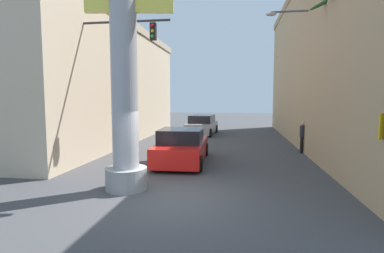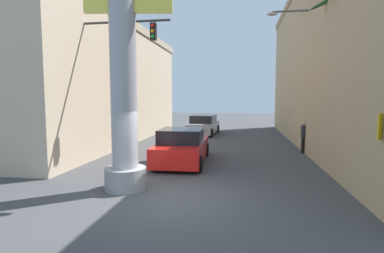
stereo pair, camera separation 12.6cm
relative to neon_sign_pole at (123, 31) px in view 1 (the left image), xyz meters
name	(u,v)px [view 1 (the left image)]	position (x,y,z in m)	size (l,w,h in m)	color
ground_plane	(207,146)	(1.61, 9.22, -4.96)	(85.09, 85.09, 0.00)	#424244
building_left	(75,84)	(-7.67, 10.35, -1.05)	(9.14, 19.82, 7.80)	#C6B293
building_right	(370,60)	(10.88, 9.79, 0.13)	(8.02, 25.74, 10.16)	tan
neon_sign_pole	(123,31)	(0.00, 0.00, 0.00)	(3.02, 1.31, 11.07)	#9E9EA3
street_lamp	(308,67)	(7.03, 7.59, -0.41)	(2.67, 0.28, 7.53)	#59595E
crossing_sign	(384,148)	(7.03, -1.06, -3.27)	(0.47, 0.47, 2.58)	slate
traffic_light_mast	(94,65)	(-2.76, 3.51, -0.60)	(4.95, 0.32, 6.24)	#333333
car_lead	(182,147)	(1.00, 4.25, -4.26)	(2.26, 4.88, 1.56)	black
car_far	(202,125)	(0.60, 15.04, -4.22)	(2.32, 4.70, 1.56)	black
palm_tree_mid_left	(114,74)	(-4.05, 8.63, -0.55)	(2.80, 2.89, 7.53)	brown
palm_tree_near_right	(348,54)	(7.70, 3.80, -0.35)	(2.95, 2.85, 7.15)	brown
palm_tree_far_right	(289,84)	(7.88, 18.84, -0.76)	(2.42, 2.62, 7.26)	brown
pedestrian_mid_right	(303,135)	(6.91, 7.54, -3.98)	(0.48, 0.48, 1.69)	black
pedestrian_curb_left	(45,149)	(-3.80, 1.42, -3.98)	(0.44, 0.44, 1.68)	black
fire_hydrant	(59,162)	(-3.62, 2.00, -4.61)	(0.22, 0.22, 0.72)	red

